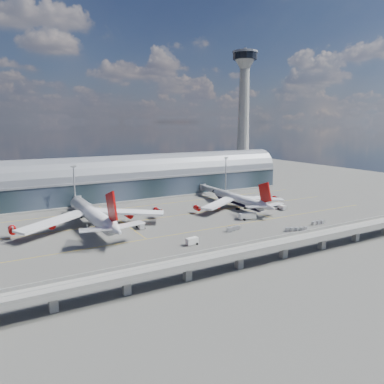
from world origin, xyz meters
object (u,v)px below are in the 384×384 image
airliner_right (240,200)px  floodlight_mast_left (75,187)px  airliner_left (93,215)px  service_truck_0 (140,225)px  service_truck_4 (259,199)px  floodlight_mast_right (226,175)px  service_truck_2 (247,216)px  service_truck_3 (282,207)px  cargo_train_2 (318,223)px  service_truck_1 (192,241)px  service_truck_5 (108,224)px  cargo_train_0 (234,229)px  control_tower (244,118)px  cargo_train_1 (297,229)px

airliner_right → floodlight_mast_left: bearing=157.2°
airliner_left → airliner_right: bearing=-1.3°
service_truck_0 → service_truck_4: service_truck_0 is taller
floodlight_mast_right → service_truck_2: bearing=-114.7°
service_truck_3 → cargo_train_2: bearing=-93.1°
floodlight_mast_left → service_truck_1: bearing=-70.9°
service_truck_1 → service_truck_3: 79.86m
service_truck_3 → service_truck_5: size_ratio=0.85×
floodlight_mast_left → cargo_train_2: size_ratio=3.40×
service_truck_3 → cargo_train_0: bearing=-149.1°
floodlight_mast_left → cargo_train_2: 128.64m
service_truck_2 → cargo_train_0: (-18.11, -13.16, -0.71)m
airliner_right → service_truck_4: (23.72, 12.02, -3.62)m
airliner_left → service_truck_3: size_ratio=13.34×
service_truck_0 → service_truck_1: size_ratio=1.32×
service_truck_5 → floodlight_mast_left: bearing=44.9°
service_truck_4 → cargo_train_0: 70.42m
control_tower → airliner_left: (-135.30, -65.86, -45.11)m
control_tower → service_truck_3: bearing=-111.9°
airliner_right → service_truck_3: airliner_right is taller
service_truck_3 → service_truck_4: (4.73, 26.08, -0.02)m
airliner_left → cargo_train_2: (96.74, -46.30, -5.66)m
airliner_left → cargo_train_0: bearing=-33.5°
service_truck_3 → service_truck_4: bearing=87.7°
service_truck_4 → cargo_train_2: size_ratio=0.64×
service_truck_0 → service_truck_2: bearing=-5.1°
service_truck_0 → service_truck_2: 54.87m
service_truck_1 → service_truck_4: 96.31m
cargo_train_2 → floodlight_mast_left: bearing=43.2°
airliner_left → cargo_train_1: size_ratio=6.72×
service_truck_3 → airliner_right: bearing=151.4°
airliner_left → cargo_train_0: 65.22m
service_truck_1 → service_truck_4: (79.31, 54.64, -0.16)m
control_tower → service_truck_4: bearing=-117.0°
floodlight_mast_left → airliner_right: (83.66, -38.29, -8.71)m
cargo_train_0 → cargo_train_2: 43.46m
floodlight_mast_left → airliner_left: floodlight_mast_left is taller
floodlight_mast_left → airliner_right: size_ratio=0.43×
control_tower → floodlight_mast_right: size_ratio=4.01×
floodlight_mast_right → cargo_train_1: size_ratio=2.31×
service_truck_2 → service_truck_1: bearing=125.3°
control_tower → service_truck_5: (-128.80, -66.38, -50.06)m
floodlight_mast_left → cargo_train_0: 91.80m
floodlight_mast_right → service_truck_5: (-93.80, -38.38, -12.05)m
service_truck_4 → airliner_left: bearing=171.6°
airliner_right → service_truck_0: 65.51m
airliner_left → service_truck_1: size_ratio=14.25×
service_truck_2 → service_truck_3: 30.91m
airliner_right → control_tower: bearing=54.0°
service_truck_1 → cargo_train_2: 68.45m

